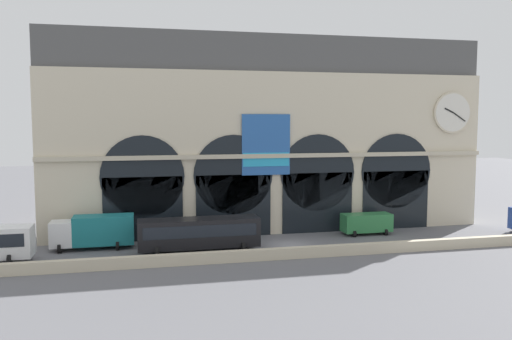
# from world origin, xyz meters

# --- Properties ---
(ground_plane) EXTENTS (200.00, 200.00, 0.00)m
(ground_plane) POSITION_xyz_m (0.00, 0.00, 0.00)
(ground_plane) COLOR slate
(quay_parapet_wall) EXTENTS (90.00, 0.70, 0.97)m
(quay_parapet_wall) POSITION_xyz_m (0.00, -4.73, 0.48)
(quay_parapet_wall) COLOR beige
(quay_parapet_wall) RESTS_ON ground
(station_building) EXTENTS (47.48, 5.07, 21.00)m
(station_building) POSITION_xyz_m (0.03, 7.33, 10.18)
(station_building) COLOR beige
(station_building) RESTS_ON ground
(box_truck_west) EXTENTS (7.50, 2.91, 3.12)m
(box_truck_west) POSITION_xyz_m (-18.27, 2.68, 1.70)
(box_truck_west) COLOR white
(box_truck_west) RESTS_ON ground
(bus_midwest) EXTENTS (11.00, 3.25, 3.10)m
(bus_midwest) POSITION_xyz_m (-8.81, -0.70, 1.78)
(bus_midwest) COLOR black
(bus_midwest) RESTS_ON ground
(van_mideast) EXTENTS (5.20, 2.48, 2.20)m
(van_mideast) POSITION_xyz_m (9.28, 2.80, 1.25)
(van_mideast) COLOR #2D7A42
(van_mideast) RESTS_ON ground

